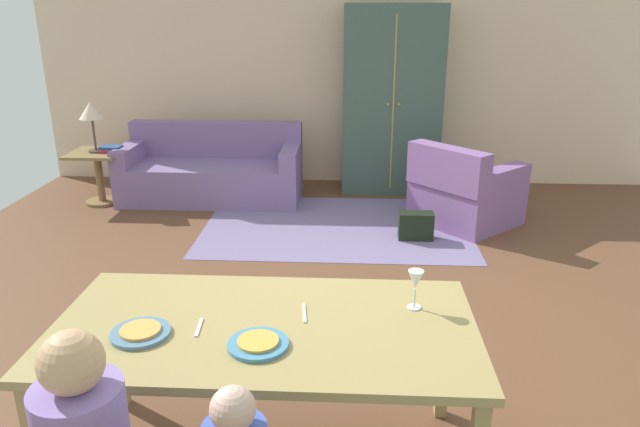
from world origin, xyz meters
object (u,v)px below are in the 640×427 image
at_px(plate_near_man, 141,333).
at_px(handbag, 416,226).
at_px(armchair, 464,193).
at_px(book_upper, 111,147).
at_px(armoire, 392,101).
at_px(dining_table, 265,338).
at_px(couch, 213,172).
at_px(book_lower, 111,151).
at_px(side_table, 99,170).
at_px(plate_near_child, 258,344).
at_px(wine_glass, 415,282).
at_px(table_lamp, 91,112).

height_order(plate_near_man, handbag, plate_near_man).
relative_size(armchair, book_upper, 5.49).
relative_size(plate_near_man, armoire, 0.12).
distance_m(dining_table, handbag, 3.15).
bearing_deg(armchair, book_upper, 172.75).
bearing_deg(couch, book_upper, -168.12).
relative_size(dining_table, book_lower, 8.37).
xyz_separation_m(side_table, book_upper, (0.15, 0.04, 0.24)).
relative_size(side_table, book_lower, 2.64).
height_order(couch, book_upper, couch).
distance_m(dining_table, armchair, 3.73).
relative_size(couch, armchair, 1.64).
xyz_separation_m(plate_near_child, wine_glass, (0.66, 0.36, 0.12)).
height_order(plate_near_child, armchair, armchair).
bearing_deg(plate_near_child, side_table, 120.76).
distance_m(plate_near_man, book_lower, 4.32).
relative_size(table_lamp, book_lower, 2.45).
bearing_deg(wine_glass, couch, 115.38).
relative_size(side_table, handbag, 1.81).
bearing_deg(plate_near_child, handbag, 72.60).
height_order(plate_near_man, armoire, armoire).
bearing_deg(armchair, plate_near_man, -119.52).
relative_size(plate_near_man, armchair, 0.21).
height_order(couch, side_table, couch).
distance_m(plate_near_man, table_lamp, 4.39).
xyz_separation_m(book_lower, book_upper, (-0.02, 0.04, 0.03)).
bearing_deg(dining_table, armchair, 66.38).
height_order(armoire, table_lamp, armoire).
bearing_deg(handbag, book_upper, 163.76).
distance_m(plate_near_child, armoire, 4.79).
bearing_deg(armchair, table_lamp, 173.58).
bearing_deg(table_lamp, armchair, -6.42).
bearing_deg(plate_near_child, plate_near_man, 173.25).
xyz_separation_m(wine_glass, book_upper, (-2.91, 3.70, -0.27)).
distance_m(armchair, side_table, 3.91).
distance_m(table_lamp, book_upper, 0.42).
height_order(book_lower, book_upper, book_upper).
bearing_deg(handbag, plate_near_man, -115.87).
distance_m(plate_near_man, book_upper, 4.36).
distance_m(side_table, table_lamp, 0.63).
distance_m(dining_table, wine_glass, 0.72).
height_order(armoire, side_table, armoire).
distance_m(book_upper, handbag, 3.39).
bearing_deg(handbag, couch, 151.94).
bearing_deg(plate_near_man, book_lower, 113.52).
bearing_deg(handbag, plate_near_child, -107.40).
bearing_deg(handbag, book_lower, 164.42).
bearing_deg(book_lower, wine_glass, -51.65).
height_order(couch, armoire, armoire).
xyz_separation_m(armoire, book_upper, (-3.06, -0.66, -0.43)).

